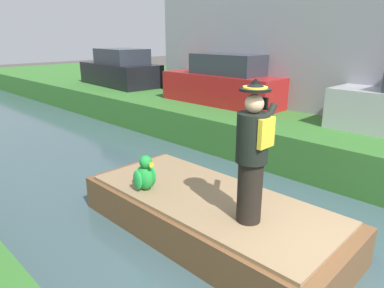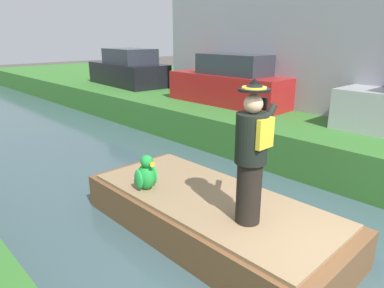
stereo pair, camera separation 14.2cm
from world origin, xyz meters
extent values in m
cube|color=brown|center=(0.00, 1.91, 0.38)|extent=(1.82, 4.21, 0.56)
cube|color=#997A56|center=(0.00, 1.91, 0.69)|extent=(1.67, 3.87, 0.05)
cylinder|color=black|center=(-0.17, 1.08, 1.12)|extent=(0.32, 0.32, 0.82)
cylinder|color=black|center=(-0.17, 1.08, 1.84)|extent=(0.40, 0.40, 0.62)
cube|color=gold|center=(-0.17, 0.89, 1.94)|extent=(0.28, 0.06, 0.36)
sphere|color=#DBA884|center=(-0.17, 1.08, 2.27)|extent=(0.23, 0.23, 0.23)
cylinder|color=black|center=(-0.17, 1.08, 2.43)|extent=(0.38, 0.38, 0.03)
cone|color=black|center=(-0.17, 1.08, 2.50)|extent=(0.26, 0.26, 0.12)
cylinder|color=gold|center=(-0.17, 1.08, 2.46)|extent=(0.29, 0.29, 0.02)
cylinder|color=black|center=(0.05, 1.04, 2.02)|extent=(0.38, 0.09, 0.43)
cube|color=black|center=(-0.04, 1.02, 2.26)|extent=(0.03, 0.08, 0.15)
ellipsoid|color=green|center=(-0.53, 2.80, 0.91)|extent=(0.26, 0.32, 0.40)
sphere|color=green|center=(-0.53, 2.76, 1.18)|extent=(0.20, 0.20, 0.20)
cone|color=yellow|center=(-0.53, 2.66, 1.17)|extent=(0.09, 0.09, 0.09)
ellipsoid|color=green|center=(-0.67, 2.80, 0.91)|extent=(0.08, 0.20, 0.32)
ellipsoid|color=green|center=(-0.39, 2.80, 0.91)|extent=(0.08, 0.20, 0.32)
cube|color=red|center=(4.87, 5.62, 1.46)|extent=(1.72, 4.01, 0.90)
cube|color=#2D333D|center=(4.87, 5.42, 2.21)|extent=(1.45, 2.21, 0.60)
cube|color=black|center=(4.87, 11.37, 1.46)|extent=(1.99, 4.12, 0.90)
cube|color=#2D333D|center=(4.87, 11.17, 2.21)|extent=(1.61, 2.30, 0.60)
camera|label=1|loc=(-3.59, -1.25, 3.04)|focal=32.51mm
camera|label=2|loc=(-3.49, -1.35, 3.04)|focal=32.51mm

